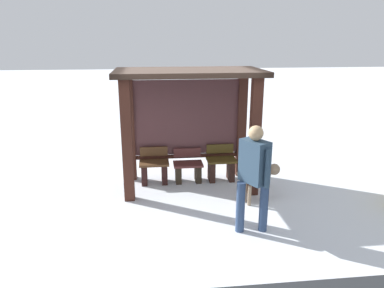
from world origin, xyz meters
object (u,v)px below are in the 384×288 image
object	(u,v)px
bus_shelter	(188,105)
bench_left_inside	(154,169)
person_walking	(254,171)
dog	(260,176)
bench_center_inside	(188,169)
bench_right_inside	(221,166)

from	to	relation	value
bus_shelter	bench_left_inside	bearing A→B (deg)	171.59
person_walking	dog	world-z (taller)	person_walking
person_walking	bus_shelter	bearing A→B (deg)	110.88
dog	bench_left_inside	bearing A→B (deg)	149.87
bench_center_inside	bus_shelter	bearing A→B (deg)	-90.00
person_walking	dog	xyz separation A→B (m)	(0.44, 1.07, -0.53)
bench_right_inside	dog	world-z (taller)	bench_right_inside
bench_left_inside	bench_center_inside	bearing A→B (deg)	0.14
bench_center_inside	person_walking	world-z (taller)	person_walking
bench_center_inside	bench_right_inside	distance (m)	0.73
bench_right_inside	person_walking	xyz separation A→B (m)	(0.08, -2.22, 0.73)
bus_shelter	bench_center_inside	bearing A→B (deg)	90.00
bench_left_inside	dog	distance (m)	2.29
bench_left_inside	bench_center_inside	xyz separation A→B (m)	(0.73, 0.00, -0.03)
bench_right_inside	dog	xyz separation A→B (m)	(0.52, -1.15, 0.19)
bench_right_inside	bus_shelter	bearing A→B (deg)	-171.59
bus_shelter	bench_left_inside	xyz separation A→B (m)	(-0.73, 0.11, -1.40)
bus_shelter	bench_right_inside	xyz separation A→B (m)	(0.73, 0.11, -1.39)
bench_center_inside	person_walking	xyz separation A→B (m)	(0.81, -2.22, 0.76)
bench_left_inside	bus_shelter	bearing A→B (deg)	-8.41
bus_shelter	bench_center_inside	size ratio (longest dim) A/B	4.10
bench_left_inside	bench_right_inside	size ratio (longest dim) A/B	0.99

